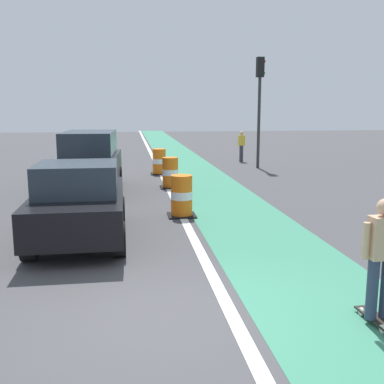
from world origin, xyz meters
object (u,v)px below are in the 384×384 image
Objects in this scene: traffic_barrel_mid at (170,173)px; parked_sedan_nearest at (79,203)px; traffic_barrel_back at (159,162)px; traffic_barrel_front at (182,196)px; pedestrian_crossing at (241,145)px; traffic_light_corner at (260,93)px; parked_suv_second at (90,161)px; skateboarder_on_lane at (382,258)px.

parked_sedan_nearest is at bearing -111.43° from traffic_barrel_mid.
traffic_barrel_back is at bearing 76.64° from parked_sedan_nearest.
traffic_barrel_front and traffic_barrel_back have the same top height.
pedestrian_crossing reaches higher than traffic_barrel_back.
traffic_barrel_back is (-0.17, 3.49, 0.00)m from traffic_barrel_mid.
traffic_light_corner is at bearing 63.40° from traffic_barrel_front.
parked_suv_second reaches higher than traffic_barrel_front.
pedestrian_crossing is (-0.18, 2.61, -2.64)m from traffic_light_corner.
parked_suv_second is 2.90× the size of pedestrian_crossing.
traffic_barrel_back is at bearing 90.49° from traffic_barrel_front.
traffic_barrel_mid is at bearing 88.73° from traffic_barrel_front.
parked_sedan_nearest reaches higher than traffic_barrel_front.
traffic_light_corner is at bearing -86.11° from pedestrian_crossing.
traffic_barrel_front is at bearing -116.60° from traffic_light_corner.
parked_suv_second is 4.82m from traffic_barrel_front.
parked_sedan_nearest is at bearing -122.04° from traffic_light_corner.
parked_suv_second is at bearing 123.52° from traffic_barrel_front.
traffic_barrel_mid is at bearing -120.30° from pedestrian_crossing.
skateboarder_on_lane is 0.33× the size of traffic_light_corner.
parked_suv_second is 2.83m from traffic_barrel_mid.
parked_sedan_nearest is at bearing -103.36° from traffic_barrel_back.
skateboarder_on_lane is 0.36× the size of parked_suv_second.
traffic_barrel_front is (2.65, -4.00, -0.50)m from parked_suv_second.
pedestrian_crossing is at bearing 59.70° from traffic_barrel_mid.
traffic_barrel_front is (2.42, 1.98, -0.30)m from parked_sedan_nearest.
skateboarder_on_lane is 6.23m from parked_sedan_nearest.
skateboarder_on_lane reaches higher than traffic_barrel_front.
pedestrian_crossing is at bearing 81.79° from skateboarder_on_lane.
parked_suv_second reaches higher than pedestrian_crossing.
traffic_barrel_front is 1.00× the size of traffic_barrel_back.
traffic_barrel_mid is at bearing 99.19° from skateboarder_on_lane.
skateboarder_on_lane is 11.08m from traffic_barrel_mid.
traffic_barrel_front is 0.21× the size of traffic_light_corner.
parked_suv_second reaches higher than traffic_barrel_mid.
parked_suv_second is 4.28× the size of traffic_barrel_front.
traffic_light_corner is (7.14, 11.41, 2.67)m from parked_sedan_nearest.
traffic_barrel_mid is 0.68× the size of pedestrian_crossing.
pedestrian_crossing is at bearing 93.89° from traffic_light_corner.
traffic_barrel_back is at bearing 56.63° from parked_suv_second.
traffic_barrel_mid is (-1.77, 10.93, -0.38)m from skateboarder_on_lane.
traffic_barrel_back is (-1.94, 14.42, -0.38)m from skateboarder_on_lane.
traffic_barrel_back is at bearing 97.64° from skateboarder_on_lane.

